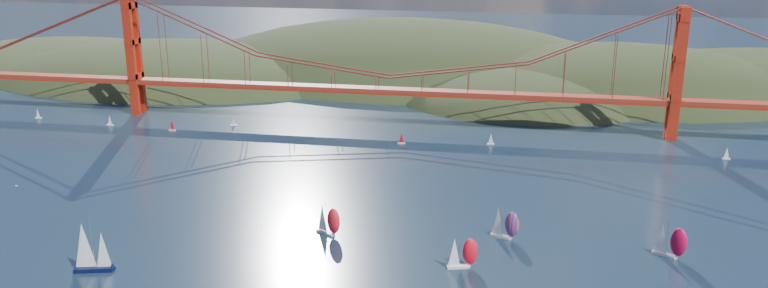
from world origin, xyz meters
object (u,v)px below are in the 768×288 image
at_px(racer_0, 328,220).
at_px(racer_rwb, 505,223).
at_px(sloop_navy, 90,248).
at_px(racer_2, 670,240).
at_px(racer_1, 462,252).

height_order(racer_0, racer_rwb, racer_0).
relative_size(sloop_navy, racer_rwb, 1.54).
bearing_deg(sloop_navy, racer_2, -1.35).
xyz_separation_m(racer_0, racer_2, (95.39, 1.79, 0.24)).
relative_size(sloop_navy, racer_0, 1.52).
bearing_deg(racer_0, racer_2, 30.16).
bearing_deg(racer_rwb, racer_2, 17.19).
xyz_separation_m(racer_0, racer_1, (40.26, -14.94, -0.23)).
relative_size(racer_1, racer_rwb, 0.97).
relative_size(racer_0, racer_1, 1.05).
height_order(racer_1, racer_2, racer_2).
xyz_separation_m(sloop_navy, racer_1, (95.44, 19.04, -2.19)).
distance_m(racer_1, racer_rwb, 23.99).
relative_size(sloop_navy, racer_2, 1.45).
distance_m(racer_1, racer_2, 57.61).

